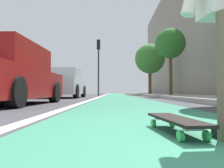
% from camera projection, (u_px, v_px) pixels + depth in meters
% --- Properties ---
extents(ground_plane, '(80.00, 80.00, 0.00)m').
position_uv_depth(ground_plane, '(122.00, 99.00, 10.94)').
color(ground_plane, '#38383D').
extents(bike_lane_paint, '(56.00, 2.19, 0.00)m').
position_uv_depth(bike_lane_paint, '(117.00, 95.00, 24.93)').
color(bike_lane_paint, '#2D7256').
rests_on(bike_lane_paint, ground).
extents(lane_stripe_white, '(52.00, 0.16, 0.01)m').
position_uv_depth(lane_stripe_white, '(104.00, 95.00, 20.95)').
color(lane_stripe_white, silver).
rests_on(lane_stripe_white, ground).
extents(sidewalk_curb, '(52.00, 3.20, 0.14)m').
position_uv_depth(sidewalk_curb, '(162.00, 95.00, 18.90)').
color(sidewalk_curb, '#9E9B93').
rests_on(sidewalk_curb, ground).
extents(building_facade, '(40.00, 1.20, 12.43)m').
position_uv_depth(building_facade, '(183.00, 31.00, 23.08)').
color(building_facade, gray).
rests_on(building_facade, ground).
extents(skateboard, '(0.86, 0.30, 0.11)m').
position_uv_depth(skateboard, '(175.00, 121.00, 1.77)').
color(skateboard, green).
rests_on(skateboard, ground).
extents(parked_car_near, '(4.26, 2.01, 1.46)m').
position_uv_depth(parked_car_near, '(5.00, 76.00, 5.77)').
color(parked_car_near, maroon).
rests_on(parked_car_near, ground).
extents(parked_car_mid, '(4.43, 2.03, 1.50)m').
position_uv_depth(parked_car_mid, '(63.00, 84.00, 12.70)').
color(parked_car_mid, '#B7B7BC').
rests_on(parked_car_mid, ground).
extents(traffic_light, '(0.33, 0.28, 4.65)m').
position_uv_depth(traffic_light, '(99.00, 57.00, 19.71)').
color(traffic_light, '#2D2D2D').
rests_on(traffic_light, ground).
extents(street_tree_mid, '(1.82, 1.82, 4.18)m').
position_uv_depth(street_tree_mid, '(170.00, 44.00, 14.46)').
color(street_tree_mid, brown).
rests_on(street_tree_mid, ground).
extents(street_tree_far, '(2.86, 2.86, 4.93)m').
position_uv_depth(street_tree_far, '(150.00, 59.00, 22.78)').
color(street_tree_far, brown).
rests_on(street_tree_far, ground).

